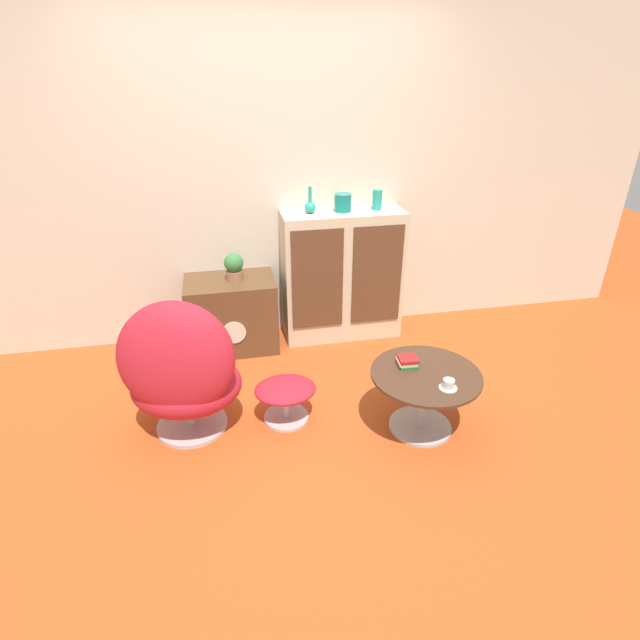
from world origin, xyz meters
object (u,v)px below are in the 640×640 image
ottoman (285,393)px  coffee_table (424,390)px  tv_console (232,314)px  book_stack (407,361)px  egg_chair (182,373)px  potted_plant (234,266)px  vase_inner_right (377,200)px  teacup (448,385)px  vase_inner_left (343,203)px  sideboard (342,275)px  vase_leftmost (310,206)px

ottoman → coffee_table: bearing=-17.6°
tv_console → book_stack: size_ratio=5.48×
egg_chair → potted_plant: size_ratio=4.42×
egg_chair → coffee_table: egg_chair is taller
ottoman → vase_inner_right: bearing=50.1°
egg_chair → tv_console: bearing=72.4°
ottoman → coffee_table: coffee_table is taller
teacup → vase_inner_left: bearing=99.8°
egg_chair → teacup: size_ratio=8.88×
ottoman → coffee_table: (0.82, -0.26, 0.09)m
teacup → vase_inner_right: bearing=89.5°
sideboard → book_stack: (0.11, -1.22, -0.09)m
sideboard → teacup: 1.53m
sideboard → potted_plant: size_ratio=4.96×
tv_console → ottoman: size_ratio=1.76×
ottoman → book_stack: book_stack is taller
coffee_table → vase_inner_right: bearing=86.8°
potted_plant → book_stack: (0.98, -1.18, -0.25)m
tv_console → coffee_table: bearing=-49.4°
coffee_table → potted_plant: size_ratio=3.14×
sideboard → book_stack: size_ratio=8.36×
vase_leftmost → book_stack: (0.37, -1.23, -0.67)m
teacup → sideboard: bearing=99.7°
ottoman → vase_leftmost: 1.46m
coffee_table → vase_leftmost: bearing=108.7°
vase_inner_left → tv_console: bearing=-176.9°
vase_leftmost → vase_inner_right: bearing=0.0°
vase_inner_right → teacup: vase_inner_right is taller
egg_chair → vase_leftmost: vase_leftmost is taller
tv_console → potted_plant: 0.40m
vase_inner_right → potted_plant: size_ratio=0.72×
tv_console → book_stack: tv_console is taller
vase_leftmost → tv_console: bearing=-175.7°
tv_console → ottoman: (0.28, -1.03, -0.09)m
coffee_table → potted_plant: bearing=129.4°
vase_inner_left → vase_inner_right: size_ratio=0.87×
ottoman → teacup: (0.89, -0.43, 0.24)m
book_stack → vase_inner_left: bearing=95.5°
tv_console → coffee_table: size_ratio=1.04×
teacup → ottoman: bearing=153.8°
sideboard → vase_inner_left: size_ratio=7.89×
vase_leftmost → vase_inner_right: vase_leftmost is taller
coffee_table → book_stack: size_ratio=5.29×
teacup → coffee_table: bearing=109.5°
sideboard → vase_leftmost: size_ratio=5.29×
sideboard → coffee_table: bearing=-81.7°
ottoman → vase_inner_left: bearing=59.8°
ottoman → potted_plant: (-0.23, 1.03, 0.49)m
coffee_table → vase_inner_left: (-0.20, 1.34, 0.84)m
vase_leftmost → vase_inner_left: bearing=0.0°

